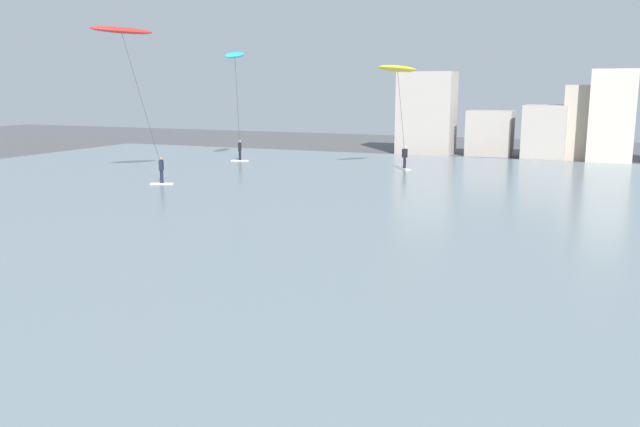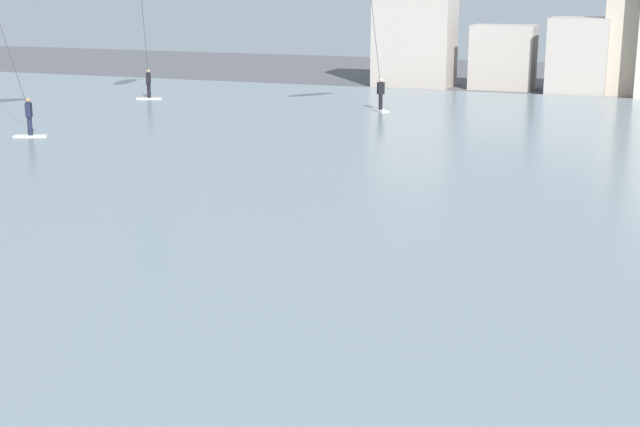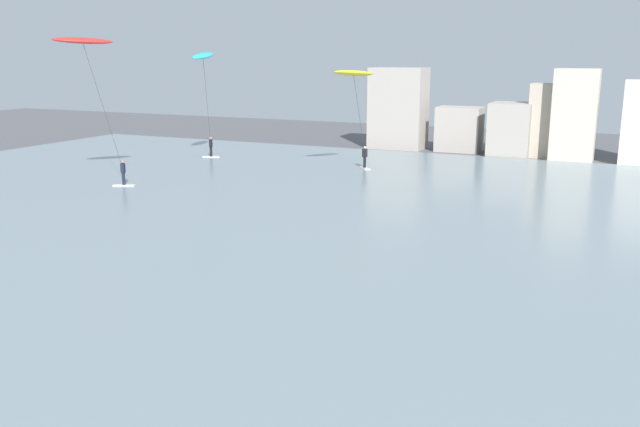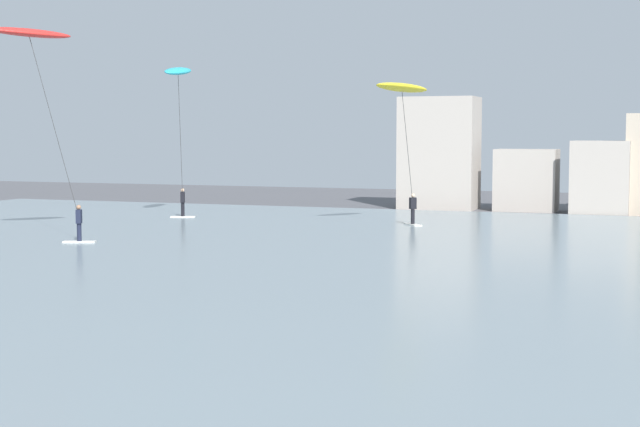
# 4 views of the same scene
# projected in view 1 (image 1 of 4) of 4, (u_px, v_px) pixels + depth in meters

# --- Properties ---
(water_bay) EXTENTS (84.00, 52.00, 0.10)m
(water_bay) POSITION_uv_depth(u_px,v_px,m) (516.00, 222.00, 29.28)
(water_bay) COLOR gray
(water_bay) RESTS_ON ground
(far_shore_buildings) EXTENTS (23.90, 4.28, 7.27)m
(far_shore_buildings) POSITION_uv_depth(u_px,v_px,m) (539.00, 121.00, 54.70)
(far_shore_buildings) COLOR #A89E93
(far_shore_buildings) RESTS_ON ground
(kitesurfer_yellow) EXTENTS (2.60, 5.09, 7.35)m
(kitesurfer_yellow) POSITION_uv_depth(u_px,v_px,m) (398.00, 77.00, 44.04)
(kitesurfer_yellow) COLOR silver
(kitesurfer_yellow) RESTS_ON water_bay
(kitesurfer_red) EXTENTS (4.04, 3.58, 9.38)m
(kitesurfer_red) POSITION_uv_depth(u_px,v_px,m) (125.00, 41.00, 38.63)
(kitesurfer_red) COLOR silver
(kitesurfer_red) RESTS_ON water_bay
(kitesurfer_cyan) EXTENTS (2.24, 3.89, 8.58)m
(kitesurfer_cyan) POSITION_uv_depth(u_px,v_px,m) (235.00, 65.00, 49.56)
(kitesurfer_cyan) COLOR silver
(kitesurfer_cyan) RESTS_ON water_bay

